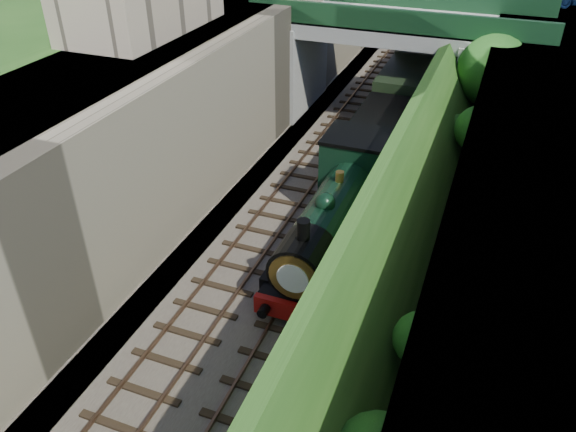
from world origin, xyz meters
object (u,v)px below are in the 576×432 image
Objects in this scene: tree at (495,73)px; locomotive at (336,214)px; road_bridge at (406,56)px; tender at (379,144)px.

locomotive is at bearing -112.93° from tree.
road_bridge is 2.67× the size of tender.
locomotive is (-4.71, -11.14, -2.75)m from tree.
locomotive is 7.37m from tender.
road_bridge is 7.26m from tender.
road_bridge is at bearing 92.15° from tender.
locomotive is 1.70× the size of tender.
road_bridge is at bearing 148.46° from tree.
tender is (-0.00, 7.36, -0.27)m from locomotive.
tree is 1.10× the size of tender.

